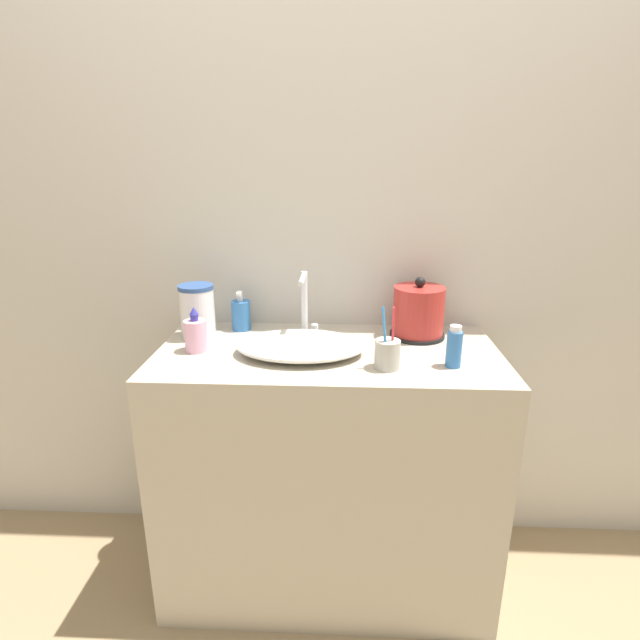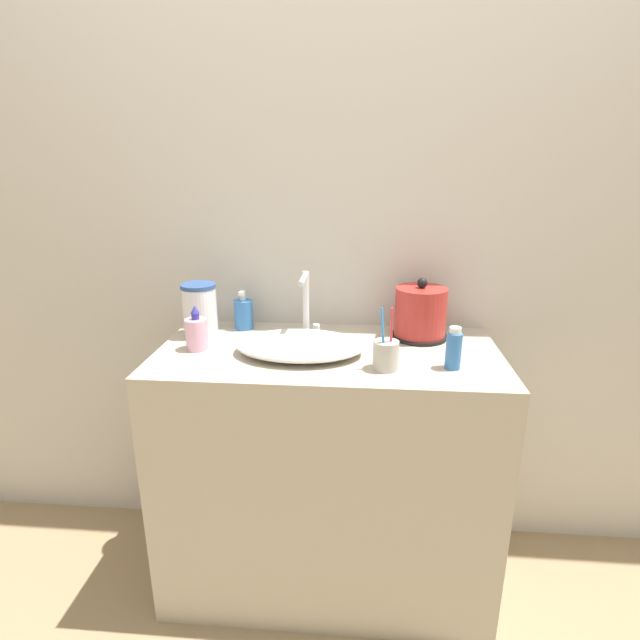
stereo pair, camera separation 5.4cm
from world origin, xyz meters
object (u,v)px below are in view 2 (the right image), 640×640
Objects in this scene: toothbrush_cup at (386,355)px; lotion_bottle at (244,314)px; electric_kettle at (420,315)px; water_pitcher at (200,310)px; faucet at (307,301)px; mouthwash_bottle at (197,333)px; shampoo_bottle at (454,349)px.

toothbrush_cup is 1.34× the size of lotion_bottle.
toothbrush_cup is 0.58m from lotion_bottle.
water_pitcher is at bearing -177.04° from electric_kettle.
mouthwash_bottle is at bearing -156.78° from faucet.
electric_kettle is at bearing 104.87° from shampoo_bottle.
electric_kettle is at bearing 2.96° from water_pitcher.
electric_kettle is 1.66× the size of shampoo_bottle.
shampoo_bottle is at bearing 6.43° from toothbrush_cup.
mouthwash_bottle is at bearing -77.56° from water_pitcher.
toothbrush_cup is (-0.12, -0.28, -0.04)m from electric_kettle.
lotion_bottle is 1.12× the size of shampoo_bottle.
electric_kettle reaches higher than water_pitcher.
electric_kettle is at bearing 4.01° from faucet.
lotion_bottle is 0.16m from water_pitcher.
faucet is at bearing -16.99° from lotion_bottle.
mouthwash_bottle is (-0.10, -0.21, -0.00)m from lotion_bottle.
electric_kettle is 0.61m from lotion_bottle.
water_pitcher is (-0.36, -0.01, -0.04)m from faucet.
electric_kettle is 0.73m from mouthwash_bottle.
lotion_bottle is at bearing 146.37° from toothbrush_cup.
toothbrush_cup is 0.19m from shampoo_bottle.
electric_kettle is 0.27m from shampoo_bottle.
lotion_bottle is 0.74m from shampoo_bottle.
water_pitcher is at bearing 102.44° from mouthwash_bottle.
faucet is 0.51m from shampoo_bottle.
toothbrush_cup is at bearing -33.63° from lotion_bottle.
lotion_bottle is (-0.23, 0.07, -0.07)m from faucet.
shampoo_bottle is (0.07, -0.26, -0.02)m from electric_kettle.
faucet is 0.38m from electric_kettle.
mouthwash_bottle is at bearing 169.42° from toothbrush_cup.
faucet is 1.55× the size of mouthwash_bottle.
toothbrush_cup reaches higher than lotion_bottle.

